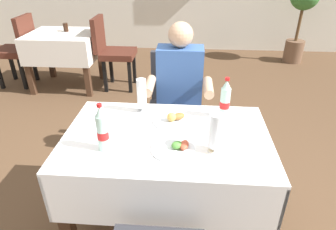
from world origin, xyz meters
The scene contains 15 objects.
ground_plane centered at (0.00, 0.00, 0.00)m, with size 11.00×11.00×0.00m, color brown.
main_dining_table centered at (0.13, -0.04, 0.58)m, with size 1.22×0.80×0.75m.
chair_far_diner_seat centered at (0.13, 0.75, 0.55)m, with size 0.44×0.50×0.97m.
seated_diner_far centered at (0.18, 0.64, 0.71)m, with size 0.50×0.46×1.26m.
plate_near_camera centered at (0.19, -0.19, 0.77)m, with size 0.24×0.24×0.05m.
plate_far_diner centered at (0.16, 0.11, 0.77)m, with size 0.24×0.24×0.07m.
beer_glass_left centered at (-0.06, 0.24, 0.87)m, with size 0.07×0.07×0.23m.
beer_glass_middle centered at (0.40, -0.19, 0.88)m, with size 0.07×0.07×0.23m.
cola_bottle_primary centered at (-0.20, -0.21, 0.88)m, with size 0.06×0.06×0.28m.
cola_bottle_secondary centered at (0.49, 0.20, 0.88)m, with size 0.06×0.06×0.28m.
background_dining_table centered at (-1.45, 2.31, 0.56)m, with size 0.89×0.76×0.75m.
background_chair_left centered at (-2.11, 2.31, 0.55)m, with size 0.50×0.44×0.97m.
background_chair_right centered at (-0.80, 2.31, 0.55)m, with size 0.50×0.44×0.97m.
background_table_tumbler centered at (-1.42, 2.40, 0.81)m, with size 0.06×0.06×0.11m, color black.
potted_plant_corner centered at (2.06, 3.63, 0.84)m, with size 0.46×0.46×1.32m.
Camera 1 is at (0.25, -1.50, 1.71)m, focal length 31.41 mm.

